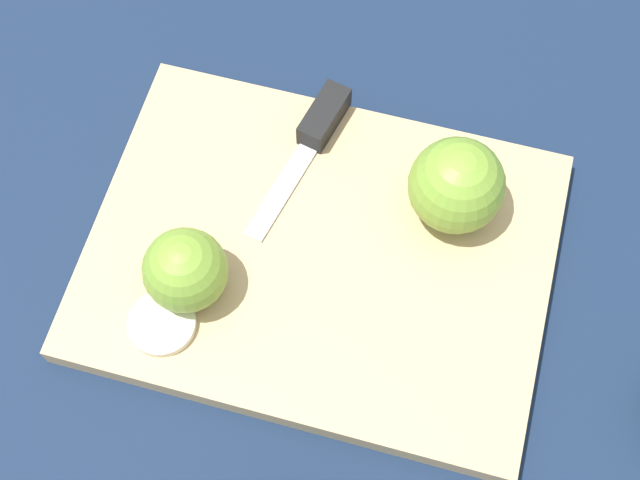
% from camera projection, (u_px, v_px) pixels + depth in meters
% --- Properties ---
extents(ground_plane, '(4.00, 4.00, 0.00)m').
position_uv_depth(ground_plane, '(320.00, 261.00, 0.75)').
color(ground_plane, '#14233D').
extents(cutting_board, '(0.42, 0.35, 0.02)m').
position_uv_depth(cutting_board, '(320.00, 256.00, 0.74)').
color(cutting_board, tan).
rests_on(cutting_board, ground_plane).
extents(apple_half_left, '(0.08, 0.08, 0.08)m').
position_uv_depth(apple_half_left, '(456.00, 185.00, 0.71)').
color(apple_half_left, olive).
rests_on(apple_half_left, cutting_board).
extents(apple_half_right, '(0.07, 0.07, 0.07)m').
position_uv_depth(apple_half_right, '(185.00, 270.00, 0.68)').
color(apple_half_right, olive).
rests_on(apple_half_right, cutting_board).
extents(knife, '(0.03, 0.16, 0.02)m').
position_uv_depth(knife, '(319.00, 126.00, 0.77)').
color(knife, silver).
rests_on(knife, cutting_board).
extents(apple_slice, '(0.05, 0.05, 0.01)m').
position_uv_depth(apple_slice, '(162.00, 324.00, 0.70)').
color(apple_slice, beige).
rests_on(apple_slice, cutting_board).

